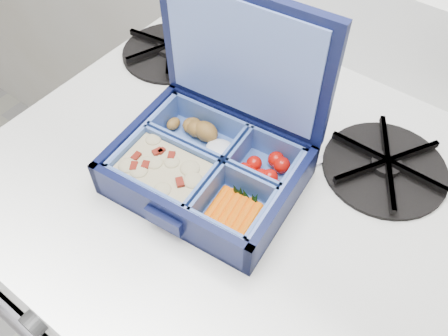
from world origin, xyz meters
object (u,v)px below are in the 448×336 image
Objects in this scene: bento_box at (207,169)px; burner_grate at (386,164)px; stove at (238,299)px; fork at (316,162)px.

burner_grate is (0.19, 0.17, -0.02)m from bento_box.
fork reaches higher than stove.
burner_grate is 1.03× the size of fork.
burner_grate is at bearing 57.04° from fork.
stove is 0.54m from bento_box.
burner_grate reaches higher than fork.
bento_box is (-0.02, -0.07, 0.53)m from stove.
fork is (0.10, 0.12, -0.03)m from bento_box.
bento_box is 0.16m from fork.
fork is (0.09, 0.05, 0.50)m from stove.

